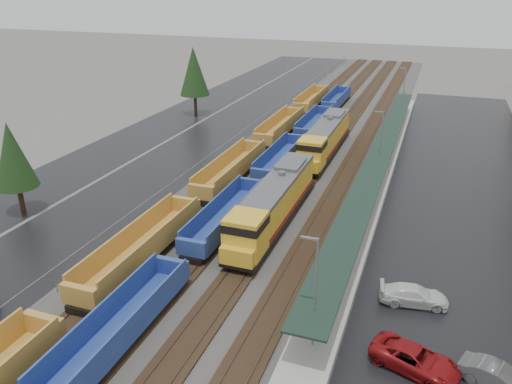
% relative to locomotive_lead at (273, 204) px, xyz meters
% --- Properties ---
extents(ballast_strip, '(20.00, 160.00, 0.08)m').
position_rel_locomotive_lead_xyz_m(ballast_strip, '(-2.00, 24.82, -2.30)').
color(ballast_strip, '#302D2B').
rests_on(ballast_strip, ground).
extents(trackbed, '(14.60, 160.00, 0.22)m').
position_rel_locomotive_lead_xyz_m(trackbed, '(-2.00, 24.82, -2.18)').
color(trackbed, black).
rests_on(trackbed, ground).
extents(west_parking_lot, '(10.00, 160.00, 0.02)m').
position_rel_locomotive_lead_xyz_m(west_parking_lot, '(-17.00, 24.82, -2.33)').
color(west_parking_lot, black).
rests_on(west_parking_lot, ground).
extents(west_road, '(9.00, 160.00, 0.02)m').
position_rel_locomotive_lead_xyz_m(west_road, '(-27.00, 24.82, -2.33)').
color(west_road, black).
rests_on(west_road, ground).
extents(east_commuter_lot, '(16.00, 100.00, 0.02)m').
position_rel_locomotive_lead_xyz_m(east_commuter_lot, '(17.00, 14.82, -2.33)').
color(east_commuter_lot, black).
rests_on(east_commuter_lot, ground).
extents(station_platform, '(3.00, 80.00, 8.00)m').
position_rel_locomotive_lead_xyz_m(station_platform, '(7.50, 14.83, -1.61)').
color(station_platform, '#9E9B93').
rests_on(station_platform, ground).
extents(chainlink_fence, '(0.08, 160.04, 2.02)m').
position_rel_locomotive_lead_xyz_m(chainlink_fence, '(-11.50, 23.26, -0.73)').
color(chainlink_fence, gray).
rests_on(chainlink_fence, ground).
extents(tree_west_near, '(3.96, 3.96, 9.00)m').
position_rel_locomotive_lead_xyz_m(tree_west_near, '(-24.00, -5.18, 3.48)').
color(tree_west_near, '#332316').
rests_on(tree_west_near, ground).
extents(tree_west_far, '(4.84, 4.84, 11.00)m').
position_rel_locomotive_lead_xyz_m(tree_west_far, '(-25.00, 34.82, 4.78)').
color(tree_west_far, '#332316').
rests_on(tree_west_far, ground).
extents(locomotive_lead, '(2.93, 19.34, 4.38)m').
position_rel_locomotive_lead_xyz_m(locomotive_lead, '(0.00, 0.00, 0.00)').
color(locomotive_lead, black).
rests_on(locomotive_lead, ground).
extents(locomotive_trail, '(2.93, 19.34, 4.38)m').
position_rel_locomotive_lead_xyz_m(locomotive_trail, '(0.00, 21.00, 0.00)').
color(locomotive_trail, black).
rests_on(locomotive_trail, ground).
extents(well_string_yellow, '(2.81, 108.99, 2.49)m').
position_rel_locomotive_lead_xyz_m(well_string_yellow, '(-8.00, 0.08, -1.11)').
color(well_string_yellow, '#BE7E34').
rests_on(well_string_yellow, ground).
extents(well_string_blue, '(2.60, 115.03, 2.31)m').
position_rel_locomotive_lead_xyz_m(well_string_blue, '(-4.00, -1.54, -1.19)').
color(well_string_blue, navy).
rests_on(well_string_blue, ground).
extents(parked_car_east_b, '(3.90, 5.65, 1.44)m').
position_rel_locomotive_lead_xyz_m(parked_car_east_b, '(13.41, -14.39, -1.63)').
color(parked_car_east_b, maroon).
rests_on(parked_car_east_b, ground).
extents(parked_car_east_c, '(2.61, 4.94, 1.36)m').
position_rel_locomotive_lead_xyz_m(parked_car_east_c, '(12.92, -7.77, -1.66)').
color(parked_car_east_c, silver).
rests_on(parked_car_east_c, ground).
extents(parked_car_east_e, '(2.89, 4.50, 1.40)m').
position_rel_locomotive_lead_xyz_m(parked_car_east_e, '(17.87, -14.35, -1.64)').
color(parked_car_east_e, '#585B5D').
rests_on(parked_car_east_e, ground).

